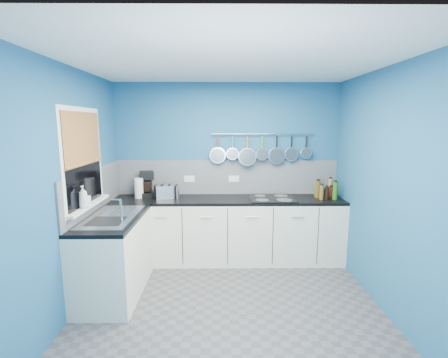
{
  "coord_description": "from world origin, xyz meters",
  "views": [
    {
      "loc": [
        -0.08,
        -3.19,
        1.93
      ],
      "look_at": [
        -0.05,
        0.75,
        1.25
      ],
      "focal_mm": 25.95,
      "sensor_mm": 36.0,
      "label": 1
    }
  ],
  "objects_px": {
    "soap_bottle_a": "(83,197)",
    "hob": "(272,198)",
    "toaster": "(166,192)",
    "soap_bottle_b": "(86,199)",
    "coffee_maker": "(147,184)",
    "paper_towel": "(139,188)",
    "canister": "(176,193)"
  },
  "relations": [
    {
      "from": "paper_towel",
      "to": "canister",
      "type": "height_order",
      "value": "paper_towel"
    },
    {
      "from": "toaster",
      "to": "canister",
      "type": "relative_size",
      "value": 2.25
    },
    {
      "from": "coffee_maker",
      "to": "hob",
      "type": "distance_m",
      "value": 1.77
    },
    {
      "from": "paper_towel",
      "to": "soap_bottle_a",
      "type": "bearing_deg",
      "value": -104.88
    },
    {
      "from": "soap_bottle_b",
      "to": "toaster",
      "type": "relative_size",
      "value": 0.61
    },
    {
      "from": "soap_bottle_a",
      "to": "soap_bottle_b",
      "type": "bearing_deg",
      "value": 90.0
    },
    {
      "from": "soap_bottle_b",
      "to": "canister",
      "type": "relative_size",
      "value": 1.37
    },
    {
      "from": "soap_bottle_a",
      "to": "toaster",
      "type": "xyz_separation_m",
      "value": [
        0.68,
        1.1,
        -0.18
      ]
    },
    {
      "from": "coffee_maker",
      "to": "toaster",
      "type": "bearing_deg",
      "value": -34.52
    },
    {
      "from": "soap_bottle_a",
      "to": "toaster",
      "type": "bearing_deg",
      "value": 58.47
    },
    {
      "from": "soap_bottle_a",
      "to": "coffee_maker",
      "type": "bearing_deg",
      "value": 72.11
    },
    {
      "from": "soap_bottle_b",
      "to": "coffee_maker",
      "type": "relative_size",
      "value": 0.48
    },
    {
      "from": "toaster",
      "to": "soap_bottle_a",
      "type": "bearing_deg",
      "value": -139.51
    },
    {
      "from": "coffee_maker",
      "to": "soap_bottle_a",
      "type": "bearing_deg",
      "value": -122.65
    },
    {
      "from": "coffee_maker",
      "to": "canister",
      "type": "height_order",
      "value": "coffee_maker"
    },
    {
      "from": "soap_bottle_a",
      "to": "hob",
      "type": "relative_size",
      "value": 0.39
    },
    {
      "from": "soap_bottle_a",
      "to": "soap_bottle_b",
      "type": "height_order",
      "value": "soap_bottle_a"
    },
    {
      "from": "paper_towel",
      "to": "canister",
      "type": "distance_m",
      "value": 0.52
    },
    {
      "from": "coffee_maker",
      "to": "paper_towel",
      "type": "bearing_deg",
      "value": -151.61
    },
    {
      "from": "coffee_maker",
      "to": "toaster",
      "type": "xyz_separation_m",
      "value": [
        0.29,
        -0.1,
        -0.09
      ]
    },
    {
      "from": "paper_towel",
      "to": "coffee_maker",
      "type": "xyz_separation_m",
      "value": [
        0.09,
        0.09,
        0.04
      ]
    },
    {
      "from": "coffee_maker",
      "to": "toaster",
      "type": "height_order",
      "value": "coffee_maker"
    },
    {
      "from": "soap_bottle_b",
      "to": "soap_bottle_a",
      "type": "bearing_deg",
      "value": -90.0
    },
    {
      "from": "soap_bottle_a",
      "to": "hob",
      "type": "distance_m",
      "value": 2.41
    },
    {
      "from": "coffee_maker",
      "to": "hob",
      "type": "relative_size",
      "value": 0.58
    },
    {
      "from": "canister",
      "to": "soap_bottle_a",
      "type": "bearing_deg",
      "value": -125.37
    },
    {
      "from": "soap_bottle_b",
      "to": "paper_towel",
      "type": "relative_size",
      "value": 0.61
    },
    {
      "from": "soap_bottle_b",
      "to": "canister",
      "type": "bearing_deg",
      "value": 53.24
    },
    {
      "from": "coffee_maker",
      "to": "toaster",
      "type": "relative_size",
      "value": 1.26
    },
    {
      "from": "soap_bottle_b",
      "to": "paper_towel",
      "type": "distance_m",
      "value": 1.11
    },
    {
      "from": "paper_towel",
      "to": "hob",
      "type": "distance_m",
      "value": 1.86
    },
    {
      "from": "toaster",
      "to": "canister",
      "type": "height_order",
      "value": "toaster"
    }
  ]
}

